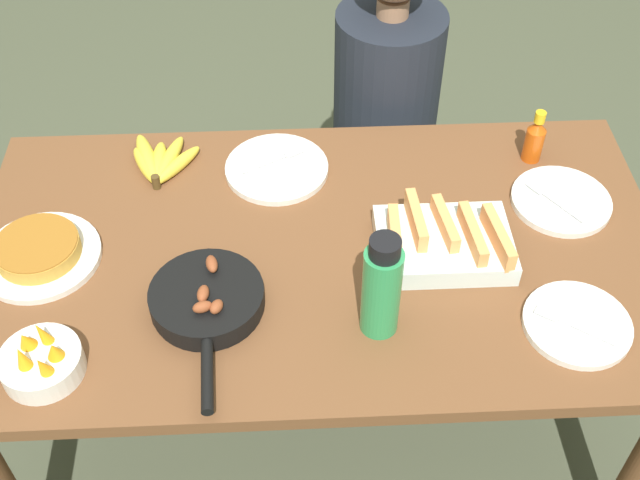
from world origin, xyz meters
TOP-DOWN VIEW (x-y plane):
  - ground_plane at (0.00, 0.00)m, footprint 14.00×14.00m
  - dining_table at (0.00, 0.00)m, footprint 1.56×0.86m
  - banana_bunch at (-0.38, 0.29)m, footprint 0.19×0.20m
  - melon_tray at (0.27, -0.02)m, footprint 0.30×0.21m
  - skillet at (-0.24, -0.16)m, footprint 0.24×0.40m
  - frittata_plate_center at (-0.62, 0.00)m, footprint 0.27×0.27m
  - empty_plate_near_front at (0.58, 0.12)m, footprint 0.23×0.23m
  - empty_plate_far_left at (-0.09, 0.27)m, footprint 0.25×0.25m
  - empty_plate_far_right at (0.51, -0.24)m, footprint 0.22×0.22m
  - fruit_bowl_mango at (-0.55, -0.30)m, footprint 0.16×0.16m
  - water_bottle at (0.11, -0.22)m, footprint 0.08×0.08m
  - hot_sauce_bottle at (0.54, 0.29)m, footprint 0.05×0.05m
  - person_figure at (0.22, 0.64)m, footprint 0.33×0.33m

SIDE VIEW (x-z plane):
  - ground_plane at x=0.00m, z-range 0.00..0.00m
  - person_figure at x=0.22m, z-range -0.10..1.07m
  - dining_table at x=0.00m, z-range 0.26..0.98m
  - empty_plate_far_left at x=-0.09m, z-range 0.72..0.74m
  - empty_plate_near_front at x=0.58m, z-range 0.72..0.74m
  - empty_plate_far_right at x=0.51m, z-range 0.72..0.74m
  - banana_bunch at x=-0.38m, z-range 0.72..0.76m
  - frittata_plate_center at x=-0.62m, z-range 0.72..0.77m
  - skillet at x=-0.24m, z-range 0.71..0.79m
  - fruit_bowl_mango at x=-0.55m, z-range 0.70..0.81m
  - melon_tray at x=0.27m, z-range 0.71..0.81m
  - hot_sauce_bottle at x=0.54m, z-range 0.71..0.85m
  - water_bottle at x=0.11m, z-range 0.71..0.96m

